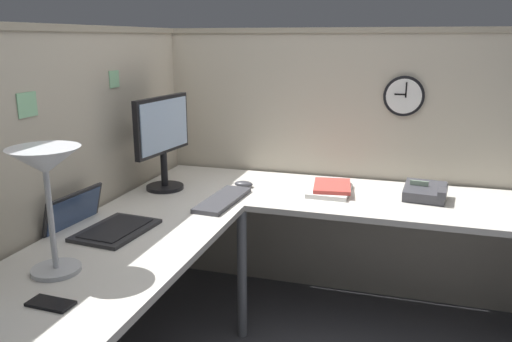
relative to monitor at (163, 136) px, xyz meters
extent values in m
cube|color=#B7AD99|center=(-0.65, 0.23, -0.25)|extent=(2.57, 0.10, 1.55)
cube|color=gray|center=(-0.65, 0.23, 0.54)|extent=(2.57, 0.12, 0.03)
cube|color=#B7AD99|center=(0.58, -0.90, -0.25)|extent=(0.10, 2.37, 1.55)
cube|color=gray|center=(0.58, -0.90, 0.54)|extent=(0.12, 2.37, 0.03)
cube|color=beige|center=(-0.66, -0.17, -0.31)|extent=(2.35, 0.66, 0.03)
cube|color=beige|center=(0.18, -1.24, -0.31)|extent=(0.66, 1.49, 0.03)
cylinder|color=slate|center=(-0.13, -0.48, -0.67)|extent=(0.05, 0.05, 0.70)
cylinder|color=black|center=(0.00, 0.00, -0.28)|extent=(0.20, 0.20, 0.02)
cylinder|color=black|center=(0.00, 0.00, -0.18)|extent=(0.04, 0.04, 0.20)
cube|color=black|center=(0.00, 0.00, 0.06)|extent=(0.46, 0.08, 0.30)
cube|color=#99B2D1|center=(0.00, -0.02, 0.06)|extent=(0.42, 0.05, 0.26)
cube|color=#232326|center=(-0.63, -0.09, -0.29)|extent=(0.36, 0.27, 0.02)
cube|color=black|center=(-0.63, -0.09, -0.28)|extent=(0.30, 0.20, 0.00)
cube|color=#232326|center=(-0.61, 0.14, -0.25)|extent=(0.34, 0.10, 0.22)
cube|color=#384C72|center=(-0.62, 0.13, -0.25)|extent=(0.31, 0.08, 0.18)
cube|color=#38383D|center=(-0.12, -0.38, -0.28)|extent=(0.44, 0.17, 0.02)
ellipsoid|color=#38383D|center=(0.16, -0.40, -0.28)|extent=(0.06, 0.10, 0.03)
cylinder|color=#B7BABF|center=(-1.03, -0.09, -0.29)|extent=(0.17, 0.17, 0.02)
cylinder|color=#B7BABF|center=(-1.03, -0.09, -0.09)|extent=(0.02, 0.02, 0.38)
cone|color=#B7BABF|center=(-1.03, -0.09, 0.11)|extent=(0.24, 0.24, 0.09)
cube|color=black|center=(-1.23, -0.23, -0.29)|extent=(0.07, 0.15, 0.01)
cube|color=#38383D|center=(0.21, -1.34, -0.26)|extent=(0.21, 0.22, 0.10)
cube|color=#8CA58C|center=(0.21, -1.31, -0.22)|extent=(0.02, 0.09, 0.04)
cube|color=#38383D|center=(0.20, -1.43, -0.24)|extent=(0.19, 0.06, 0.04)
cube|color=silver|center=(0.19, -0.86, -0.28)|extent=(0.28, 0.21, 0.02)
cube|color=#BF3F38|center=(0.20, -0.87, -0.26)|extent=(0.28, 0.22, 0.02)
cylinder|color=black|center=(0.53, -1.20, 0.19)|extent=(0.03, 0.22, 0.22)
cylinder|color=white|center=(0.51, -1.20, 0.19)|extent=(0.00, 0.19, 0.19)
cube|color=black|center=(0.51, -1.18, 0.20)|extent=(0.00, 0.06, 0.01)
cube|color=black|center=(0.51, -1.21, 0.23)|extent=(0.00, 0.01, 0.08)
cube|color=#8CCC99|center=(-0.14, 0.18, 0.30)|extent=(0.08, 0.00, 0.08)
cube|color=#8CCC99|center=(-0.76, 0.18, 0.25)|extent=(0.10, 0.00, 0.10)
camera|label=1|loc=(-2.39, -1.23, 0.50)|focal=35.72mm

